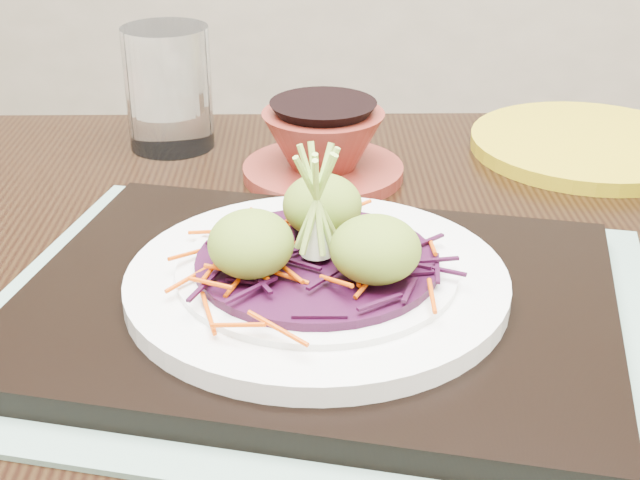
# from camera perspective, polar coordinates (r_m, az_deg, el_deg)

# --- Properties ---
(dining_table) EXTENTS (1.24, 0.90, 0.73)m
(dining_table) POSITION_cam_1_polar(r_m,az_deg,el_deg) (0.64, 0.92, -11.53)
(dining_table) COLOR black
(dining_table) RESTS_ON ground
(placemat) EXTENTS (0.46, 0.38, 0.00)m
(placemat) POSITION_cam_1_polar(r_m,az_deg,el_deg) (0.57, -0.20, -4.86)
(placemat) COLOR gray
(placemat) RESTS_ON dining_table
(serving_tray) EXTENTS (0.40, 0.32, 0.02)m
(serving_tray) POSITION_cam_1_polar(r_m,az_deg,el_deg) (0.57, -0.20, -3.99)
(serving_tray) COLOR black
(serving_tray) RESTS_ON placemat
(white_plate) EXTENTS (0.24, 0.24, 0.02)m
(white_plate) POSITION_cam_1_polar(r_m,az_deg,el_deg) (0.56, -0.20, -2.56)
(white_plate) COLOR white
(white_plate) RESTS_ON serving_tray
(cabbage_bed) EXTENTS (0.15, 0.15, 0.01)m
(cabbage_bed) POSITION_cam_1_polar(r_m,az_deg,el_deg) (0.55, -0.20, -1.46)
(cabbage_bed) COLOR #330A26
(cabbage_bed) RESTS_ON white_plate
(carrot_julienne) EXTENTS (0.18, 0.18, 0.01)m
(carrot_julienne) POSITION_cam_1_polar(r_m,az_deg,el_deg) (0.55, -0.20, -0.78)
(carrot_julienne) COLOR #D14503
(carrot_julienne) RESTS_ON cabbage_bed
(guacamole_scoops) EXTENTS (0.13, 0.12, 0.04)m
(guacamole_scoops) POSITION_cam_1_polar(r_m,az_deg,el_deg) (0.54, -0.21, 0.50)
(guacamole_scoops) COLOR olive
(guacamole_scoops) RESTS_ON cabbage_bed
(scallion_garnish) EXTENTS (0.06, 0.06, 0.08)m
(scallion_garnish) POSITION_cam_1_polar(r_m,az_deg,el_deg) (0.54, -0.21, 2.28)
(scallion_garnish) COLOR #A5D053
(scallion_garnish) RESTS_ON cabbage_bed
(water_glass) EXTENTS (0.09, 0.09, 0.11)m
(water_glass) POSITION_cam_1_polar(r_m,az_deg,el_deg) (0.85, -9.66, 9.56)
(water_glass) COLOR white
(water_glass) RESTS_ON dining_table
(terracotta_bowl_set) EXTENTS (0.15, 0.15, 0.06)m
(terracotta_bowl_set) POSITION_cam_1_polar(r_m,az_deg,el_deg) (0.77, 0.20, 5.88)
(terracotta_bowl_set) COLOR maroon
(terracotta_bowl_set) RESTS_ON dining_table
(yellow_plate) EXTENTS (0.26, 0.26, 0.01)m
(yellow_plate) POSITION_cam_1_polar(r_m,az_deg,el_deg) (0.87, 16.78, 5.88)
(yellow_plate) COLOR #B69F14
(yellow_plate) RESTS_ON dining_table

